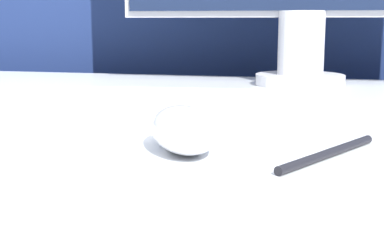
% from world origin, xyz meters
% --- Properties ---
extents(partition_panel, '(5.00, 0.03, 1.40)m').
position_xyz_m(partition_panel, '(0.00, 0.65, 0.70)').
color(partition_panel, navy).
rests_on(partition_panel, ground_plane).
extents(computer_mouse_near, '(0.10, 0.13, 0.04)m').
position_xyz_m(computer_mouse_near, '(-0.02, -0.15, 0.79)').
color(computer_mouse_near, white).
rests_on(computer_mouse_near, desk).
extents(keyboard, '(0.40, 0.17, 0.02)m').
position_xyz_m(keyboard, '(-0.09, 0.06, 0.78)').
color(keyboard, white).
rests_on(keyboard, desk).
extents(pen, '(0.09, 0.14, 0.01)m').
position_xyz_m(pen, '(0.11, -0.15, 0.77)').
color(pen, black).
rests_on(pen, desk).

